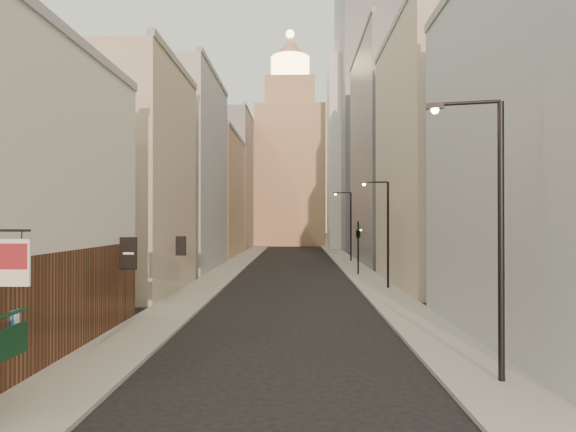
{
  "coord_description": "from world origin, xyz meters",
  "views": [
    {
      "loc": [
        0.51,
        -8.05,
        5.15
      ],
      "look_at": [
        -0.07,
        21.82,
        5.39
      ],
      "focal_mm": 30.0,
      "sensor_mm": 36.0,
      "label": 1
    }
  ],
  "objects_px": {
    "streetlamp_mid": "(385,228)",
    "clock_tower": "(290,160)",
    "streetlamp_near": "(493,222)",
    "streetlamp_far": "(349,222)",
    "traffic_light_right": "(358,233)",
    "white_tower": "(350,145)"
  },
  "relations": [
    {
      "from": "traffic_light_right",
      "to": "streetlamp_mid",
      "type": "bearing_deg",
      "value": 77.22
    },
    {
      "from": "white_tower",
      "to": "streetlamp_mid",
      "type": "bearing_deg",
      "value": -93.41
    },
    {
      "from": "clock_tower",
      "to": "white_tower",
      "type": "xyz_separation_m",
      "value": [
        11.0,
        -14.0,
        0.97
      ]
    },
    {
      "from": "white_tower",
      "to": "streetlamp_far",
      "type": "xyz_separation_m",
      "value": [
        -3.17,
        -27.18,
        -13.72
      ]
    },
    {
      "from": "clock_tower",
      "to": "streetlamp_near",
      "type": "xyz_separation_m",
      "value": [
        7.63,
        -84.91,
        -12.54
      ]
    },
    {
      "from": "traffic_light_right",
      "to": "streetlamp_near",
      "type": "bearing_deg",
      "value": 72.53
    },
    {
      "from": "clock_tower",
      "to": "traffic_light_right",
      "type": "xyz_separation_m",
      "value": [
        7.11,
        -55.62,
        -13.72
      ]
    },
    {
      "from": "streetlamp_near",
      "to": "streetlamp_far",
      "type": "distance_m",
      "value": 43.73
    },
    {
      "from": "white_tower",
      "to": "clock_tower",
      "type": "bearing_deg",
      "value": 128.16
    },
    {
      "from": "streetlamp_mid",
      "to": "clock_tower",
      "type": "bearing_deg",
      "value": 97.82
    },
    {
      "from": "clock_tower",
      "to": "streetlamp_mid",
      "type": "relative_size",
      "value": 5.62
    },
    {
      "from": "clock_tower",
      "to": "streetlamp_near",
      "type": "distance_m",
      "value": 86.17
    },
    {
      "from": "streetlamp_near",
      "to": "streetlamp_mid",
      "type": "relative_size",
      "value": 1.11
    },
    {
      "from": "streetlamp_mid",
      "to": "traffic_light_right",
      "type": "height_order",
      "value": "streetlamp_mid"
    },
    {
      "from": "clock_tower",
      "to": "streetlamp_mid",
      "type": "bearing_deg",
      "value": -82.93
    },
    {
      "from": "streetlamp_near",
      "to": "streetlamp_far",
      "type": "height_order",
      "value": "streetlamp_near"
    },
    {
      "from": "streetlamp_mid",
      "to": "streetlamp_far",
      "type": "relative_size",
      "value": 0.93
    },
    {
      "from": "streetlamp_near",
      "to": "streetlamp_mid",
      "type": "height_order",
      "value": "streetlamp_near"
    },
    {
      "from": "streetlamp_far",
      "to": "traffic_light_right",
      "type": "bearing_deg",
      "value": -82.49
    },
    {
      "from": "white_tower",
      "to": "streetlamp_mid",
      "type": "height_order",
      "value": "white_tower"
    },
    {
      "from": "streetlamp_far",
      "to": "traffic_light_right",
      "type": "xyz_separation_m",
      "value": [
        -0.71,
        -14.44,
        -0.97
      ]
    },
    {
      "from": "clock_tower",
      "to": "streetlamp_mid",
      "type": "distance_m",
      "value": 66.24
    }
  ]
}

